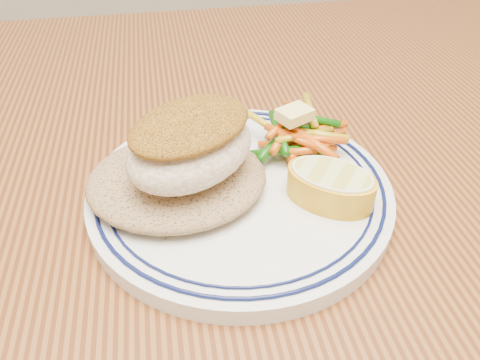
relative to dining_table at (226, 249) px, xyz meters
name	(u,v)px	position (x,y,z in m)	size (l,w,h in m)	color
dining_table	(226,249)	(0.00, 0.00, 0.00)	(1.50, 0.90, 0.75)	#522810
plate	(240,190)	(0.01, -0.04, 0.11)	(0.25, 0.25, 0.02)	silver
rice_pilaf	(177,175)	(-0.04, -0.03, 0.13)	(0.14, 0.13, 0.03)	olive
fish_fillet	(191,144)	(-0.03, -0.04, 0.16)	(0.13, 0.12, 0.05)	beige
vegetable_pile	(299,135)	(0.07, 0.01, 0.13)	(0.10, 0.10, 0.03)	#CB500A
butter_pat	(295,114)	(0.07, 0.01, 0.15)	(0.03, 0.02, 0.01)	#FDEA7B
lemon_wedge	(331,185)	(0.07, -0.07, 0.13)	(0.09, 0.09, 0.03)	gold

